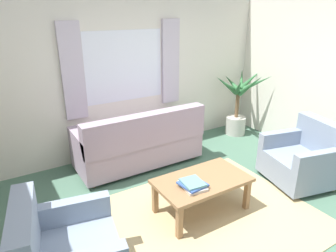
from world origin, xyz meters
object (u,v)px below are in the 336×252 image
(armchair_right, at_px, (304,159))
(potted_plant, at_px, (238,106))
(coffee_table, at_px, (202,183))
(book_stack_on_table, at_px, (193,184))
(couch, at_px, (140,144))

(armchair_right, relative_size, potted_plant, 0.78)
(coffee_table, relative_size, book_stack_on_table, 3.35)
(couch, height_order, coffee_table, couch)
(armchair_right, relative_size, book_stack_on_table, 3.05)
(coffee_table, xyz_separation_m, book_stack_on_table, (-0.20, -0.08, 0.09))
(couch, bearing_deg, armchair_right, 136.74)
(couch, relative_size, potted_plant, 1.47)
(book_stack_on_table, bearing_deg, coffee_table, 22.72)
(couch, relative_size, armchair_right, 1.89)
(couch, height_order, potted_plant, potted_plant)
(book_stack_on_table, bearing_deg, couch, 86.20)
(book_stack_on_table, bearing_deg, potted_plant, 36.40)
(couch, relative_size, coffee_table, 1.73)
(coffee_table, xyz_separation_m, potted_plant, (2.08, 1.60, 0.19))
(couch, bearing_deg, coffee_table, 93.94)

